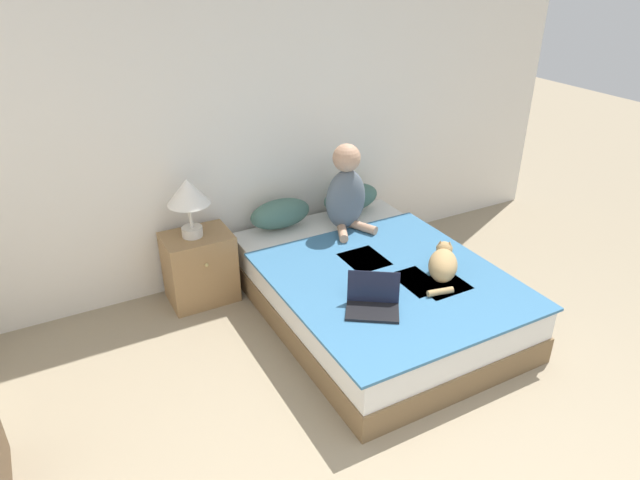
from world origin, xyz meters
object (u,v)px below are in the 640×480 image
at_px(pillow_near, 280,214).
at_px(nightstand, 200,267).
at_px(cat_tabby, 443,264).
at_px(pillow_far, 351,198).
at_px(table_lamp, 188,195).
at_px(person_sitting, 346,192).
at_px(bed, 374,291).
at_px(laptop_open, 373,303).

height_order(pillow_near, nightstand, pillow_near).
height_order(cat_tabby, nightstand, cat_tabby).
bearing_deg(pillow_near, pillow_far, 0.00).
bearing_deg(pillow_far, table_lamp, -177.80).
bearing_deg(pillow_near, person_sitting, -29.77).
xyz_separation_m(pillow_far, cat_tabby, (-0.01, -1.24, -0.02)).
height_order(person_sitting, table_lamp, person_sitting).
bearing_deg(nightstand, table_lamp, 176.63).
bearing_deg(nightstand, person_sitting, -9.95).
height_order(bed, laptop_open, laptop_open).
xyz_separation_m(bed, table_lamp, (-1.08, 0.84, 0.68)).
relative_size(pillow_far, nightstand, 0.92).
xyz_separation_m(pillow_far, laptop_open, (-0.65, -1.34, -0.07)).
bearing_deg(pillow_far, nightstand, -177.70).
height_order(laptop_open, table_lamp, table_lamp).
bearing_deg(pillow_near, cat_tabby, -61.88).
bearing_deg(laptop_open, bed, 88.86).
height_order(person_sitting, cat_tabby, person_sitting).
bearing_deg(cat_tabby, person_sitting, 53.36).
distance_m(bed, person_sitting, 0.84).
height_order(pillow_far, person_sitting, person_sitting).
relative_size(pillow_far, person_sitting, 0.73).
relative_size(pillow_near, laptop_open, 1.23).
distance_m(pillow_near, pillow_far, 0.67).
distance_m(pillow_far, cat_tabby, 1.24).
relative_size(bed, laptop_open, 4.94).
height_order(person_sitting, nightstand, person_sitting).
relative_size(pillow_far, cat_tabby, 1.22).
distance_m(bed, cat_tabby, 0.57).
bearing_deg(laptop_open, nightstand, 154.06).
relative_size(bed, pillow_near, 4.01).
bearing_deg(nightstand, cat_tabby, -40.56).
height_order(cat_tabby, laptop_open, laptop_open).
bearing_deg(table_lamp, bed, -38.01).
distance_m(pillow_far, laptop_open, 1.50).
relative_size(pillow_far, table_lamp, 1.13).
bearing_deg(pillow_near, laptop_open, -89.30).
height_order(pillow_near, cat_tabby, pillow_near).
bearing_deg(person_sitting, cat_tabby, -78.28).
height_order(bed, table_lamp, table_lamp).
relative_size(cat_tabby, nightstand, 0.76).
xyz_separation_m(cat_tabby, table_lamp, (-1.41, 1.18, 0.36)).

